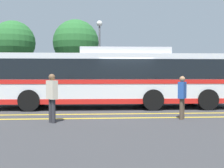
{
  "coord_description": "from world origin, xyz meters",
  "views": [
    {
      "loc": [
        -1.46,
        -12.92,
        1.69
      ],
      "look_at": [
        -0.6,
        0.44,
        1.21
      ],
      "focal_mm": 42.0,
      "sensor_mm": 36.0,
      "label": 1
    }
  ],
  "objects_px": {
    "parked_car_1": "(4,88)",
    "parked_car_2": "(80,89)",
    "pedestrian_0": "(52,95)",
    "tree_0": "(76,43)",
    "pedestrian_2": "(182,95)",
    "street_lamp": "(100,44)",
    "transit_bus": "(112,77)",
    "tree_2": "(13,43)"
  },
  "relations": [
    {
      "from": "pedestrian_0",
      "to": "parked_car_2",
      "type": "bearing_deg",
      "value": 135.74
    },
    {
      "from": "transit_bus",
      "to": "parked_car_1",
      "type": "bearing_deg",
      "value": 52.01
    },
    {
      "from": "tree_0",
      "to": "pedestrian_0",
      "type": "bearing_deg",
      "value": -89.0
    },
    {
      "from": "transit_bus",
      "to": "pedestrian_0",
      "type": "height_order",
      "value": "transit_bus"
    },
    {
      "from": "pedestrian_2",
      "to": "street_lamp",
      "type": "bearing_deg",
      "value": 48.39
    },
    {
      "from": "parked_car_1",
      "to": "street_lamp",
      "type": "xyz_separation_m",
      "value": [
        6.97,
        1.45,
        3.42
      ]
    },
    {
      "from": "pedestrian_2",
      "to": "street_lamp",
      "type": "height_order",
      "value": "street_lamp"
    },
    {
      "from": "tree_2",
      "to": "pedestrian_2",
      "type": "bearing_deg",
      "value": -52.06
    },
    {
      "from": "transit_bus",
      "to": "pedestrian_2",
      "type": "height_order",
      "value": "transit_bus"
    },
    {
      "from": "parked_car_2",
      "to": "pedestrian_2",
      "type": "relative_size",
      "value": 3.02
    },
    {
      "from": "pedestrian_0",
      "to": "tree_2",
      "type": "distance_m",
      "value": 14.9
    },
    {
      "from": "transit_bus",
      "to": "tree_0",
      "type": "distance_m",
      "value": 12.07
    },
    {
      "from": "street_lamp",
      "to": "tree_2",
      "type": "distance_m",
      "value": 7.5
    },
    {
      "from": "parked_car_2",
      "to": "tree_2",
      "type": "relative_size",
      "value": 0.79
    },
    {
      "from": "transit_bus",
      "to": "pedestrian_0",
      "type": "relative_size",
      "value": 7.51
    },
    {
      "from": "parked_car_2",
      "to": "transit_bus",
      "type": "bearing_deg",
      "value": 17.21
    },
    {
      "from": "street_lamp",
      "to": "tree_0",
      "type": "xyz_separation_m",
      "value": [
        -2.14,
        3.88,
        0.52
      ]
    },
    {
      "from": "parked_car_1",
      "to": "tree_2",
      "type": "height_order",
      "value": "tree_2"
    },
    {
      "from": "tree_2",
      "to": "transit_bus",
      "type": "bearing_deg",
      "value": -50.3
    },
    {
      "from": "parked_car_2",
      "to": "pedestrian_0",
      "type": "relative_size",
      "value": 2.88
    },
    {
      "from": "parked_car_1",
      "to": "pedestrian_0",
      "type": "xyz_separation_m",
      "value": [
        5.1,
        -10.13,
        0.25
      ]
    },
    {
      "from": "transit_bus",
      "to": "tree_0",
      "type": "height_order",
      "value": "tree_0"
    },
    {
      "from": "parked_car_2",
      "to": "pedestrian_0",
      "type": "xyz_separation_m",
      "value": [
        -0.37,
        -10.17,
        0.32
      ]
    },
    {
      "from": "tree_2",
      "to": "tree_0",
      "type": "bearing_deg",
      "value": 21.22
    },
    {
      "from": "transit_bus",
      "to": "tree_2",
      "type": "xyz_separation_m",
      "value": [
        -7.77,
        9.36,
        2.85
      ]
    },
    {
      "from": "street_lamp",
      "to": "transit_bus",
      "type": "bearing_deg",
      "value": -86.0
    },
    {
      "from": "street_lamp",
      "to": "tree_2",
      "type": "xyz_separation_m",
      "value": [
        -7.25,
        1.89,
        0.26
      ]
    },
    {
      "from": "transit_bus",
      "to": "parked_car_1",
      "type": "relative_size",
      "value": 2.95
    },
    {
      "from": "street_lamp",
      "to": "tree_2",
      "type": "height_order",
      "value": "tree_2"
    },
    {
      "from": "parked_car_2",
      "to": "tree_2",
      "type": "height_order",
      "value": "tree_2"
    },
    {
      "from": "parked_car_1",
      "to": "parked_car_2",
      "type": "relative_size",
      "value": 0.88
    },
    {
      "from": "pedestrian_2",
      "to": "parked_car_2",
      "type": "bearing_deg",
      "value": 58.1
    },
    {
      "from": "tree_0",
      "to": "pedestrian_2",
      "type": "bearing_deg",
      "value": -71.39
    },
    {
      "from": "pedestrian_2",
      "to": "street_lamp",
      "type": "distance_m",
      "value": 11.98
    },
    {
      "from": "parked_car_2",
      "to": "street_lamp",
      "type": "xyz_separation_m",
      "value": [
        1.5,
        1.4,
        3.49
      ]
    },
    {
      "from": "pedestrian_0",
      "to": "tree_0",
      "type": "bearing_deg",
      "value": 138.83
    },
    {
      "from": "transit_bus",
      "to": "parked_car_1",
      "type": "xyz_separation_m",
      "value": [
        -7.49,
        6.03,
        -0.82
      ]
    },
    {
      "from": "transit_bus",
      "to": "street_lamp",
      "type": "xyz_separation_m",
      "value": [
        -0.52,
        7.47,
        2.6
      ]
    },
    {
      "from": "transit_bus",
      "to": "tree_2",
      "type": "distance_m",
      "value": 12.5
    },
    {
      "from": "parked_car_1",
      "to": "pedestrian_2",
      "type": "distance_m",
      "value": 13.87
    },
    {
      "from": "transit_bus",
      "to": "parked_car_1",
      "type": "distance_m",
      "value": 9.65
    },
    {
      "from": "pedestrian_0",
      "to": "tree_0",
      "type": "relative_size",
      "value": 0.25
    }
  ]
}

